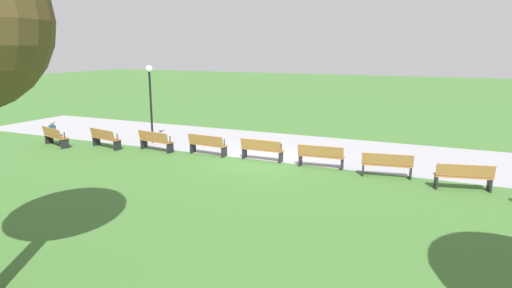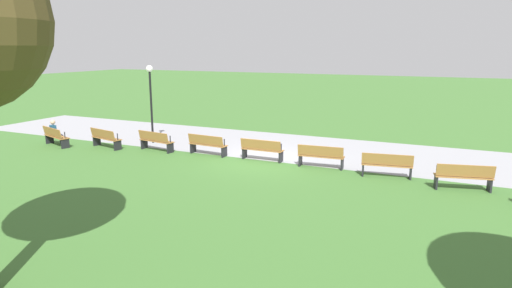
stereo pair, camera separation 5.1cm
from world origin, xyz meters
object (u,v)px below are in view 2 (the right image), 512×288
(bench_5, at_px, (321,156))
(person_seated, at_px, (55,132))
(bench_1, at_px, (105,138))
(bench_7, at_px, (464,176))
(lamp_post, at_px, (150,89))
(bench_0, at_px, (55,136))
(bench_6, at_px, (387,165))
(bench_4, at_px, (262,149))
(bench_3, at_px, (207,144))
(bench_2, at_px, (156,141))

(bench_5, bearing_deg, person_seated, -178.95)
(bench_1, height_order, bench_7, same)
(bench_5, distance_m, lamp_post, 8.99)
(bench_0, height_order, bench_6, same)
(person_seated, bearing_deg, bench_1, 26.83)
(bench_0, relative_size, bench_6, 1.01)
(bench_1, xyz_separation_m, lamp_post, (1.24, 1.85, 2.12))
(bench_1, height_order, bench_4, same)
(bench_5, xyz_separation_m, bench_7, (4.92, -0.75, 0.00))
(bench_5, distance_m, bench_7, 4.98)
(bench_6, height_order, person_seated, person_seated)
(bench_1, bearing_deg, bench_3, 21.76)
(bench_3, bearing_deg, lamp_post, 167.83)
(bench_0, relative_size, bench_3, 1.02)
(bench_5, bearing_deg, bench_0, -177.85)
(bench_2, relative_size, lamp_post, 0.48)
(bench_2, relative_size, bench_3, 1.01)
(bench_3, bearing_deg, bench_6, 2.19)
(bench_0, relative_size, bench_1, 1.00)
(bench_2, xyz_separation_m, bench_4, (4.96, 0.38, 0.00))
(bench_3, height_order, lamp_post, lamp_post)
(bench_0, height_order, bench_5, same)
(bench_3, bearing_deg, bench_7, 0.02)
(bench_3, relative_size, bench_7, 0.98)
(bench_1, relative_size, bench_3, 1.02)
(bench_0, bearing_deg, bench_3, 28.29)
(bench_0, relative_size, lamp_post, 0.49)
(bench_2, bearing_deg, lamp_post, 140.04)
(bench_0, distance_m, bench_1, 2.49)
(bench_4, relative_size, bench_6, 0.97)
(bench_7, bearing_deg, bench_6, 156.07)
(bench_6, xyz_separation_m, person_seated, (-15.00, -0.90, 0.16))
(bench_2, bearing_deg, bench_4, 13.06)
(bench_7, xyz_separation_m, person_seated, (-17.44, -0.43, 0.16))
(bench_4, height_order, lamp_post, lamp_post)
(bench_1, xyz_separation_m, bench_6, (12.37, 0.47, 0.00))
(bench_4, distance_m, bench_5, 2.49)
(bench_3, bearing_deg, bench_5, 4.36)
(bench_3, distance_m, person_seated, 7.64)
(bench_0, xyz_separation_m, bench_7, (17.22, 0.65, 0.00))
(bench_3, xyz_separation_m, bench_6, (7.45, -0.28, 0.00))
(bench_0, xyz_separation_m, bench_4, (9.81, 1.50, 0.00))
(bench_4, distance_m, bench_7, 7.46)
(bench_0, bearing_deg, bench_7, 19.61)
(bench_3, bearing_deg, bench_0, -164.79)
(bench_0, relative_size, bench_4, 1.04)
(bench_2, xyz_separation_m, lamp_post, (-1.21, 1.38, 2.12))
(bench_1, bearing_deg, bench_7, 13.08)
(bench_7, bearing_deg, person_seated, 168.35)
(bench_0, relative_size, bench_7, 1.00)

